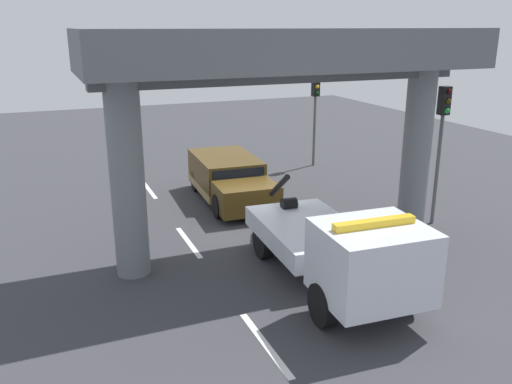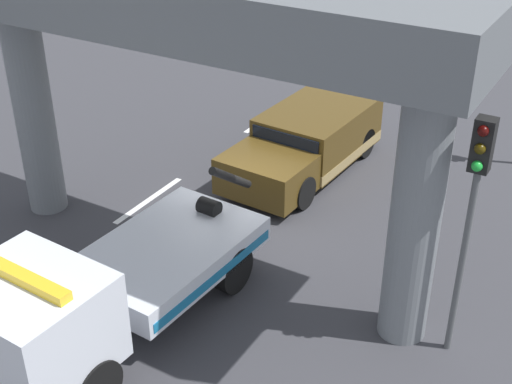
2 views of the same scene
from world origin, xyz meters
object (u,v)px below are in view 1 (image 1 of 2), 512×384
object	(u,v)px
tow_truck_white	(341,249)
towed_van_green	(230,180)
traffic_light_near	(315,101)
traffic_light_far	(442,126)

from	to	relation	value
tow_truck_white	towed_van_green	bearing A→B (deg)	179.68
towed_van_green	traffic_light_near	bearing A→B (deg)	121.92
tow_truck_white	towed_van_green	xyz separation A→B (m)	(-8.22, 0.05, -0.42)
tow_truck_white	towed_van_green	distance (m)	8.23
tow_truck_white	traffic_light_far	distance (m)	6.70
towed_van_green	traffic_light_far	xyz separation A→B (m)	(5.08, 5.48, 2.56)
traffic_light_near	traffic_light_far	distance (m)	8.50
towed_van_green	tow_truck_white	bearing A→B (deg)	-0.32
towed_van_green	traffic_light_far	world-z (taller)	traffic_light_far
traffic_light_far	traffic_light_near	bearing A→B (deg)	180.00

